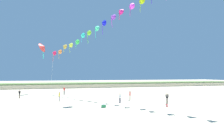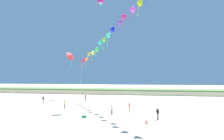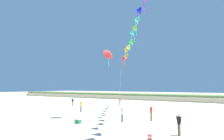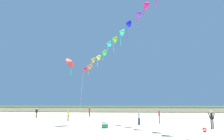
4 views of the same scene
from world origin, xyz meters
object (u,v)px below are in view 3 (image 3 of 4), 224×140
object	(u,v)px
large_kite_low_lead	(109,54)
beach_ball	(150,137)
person_far_center	(151,112)
person_near_right	(122,113)
person_far_right	(120,101)
beach_cooler	(78,121)
person_near_left	(179,123)
person_mid_center	(73,101)
person_far_left	(81,105)

from	to	relation	value
large_kite_low_lead	beach_ball	bearing A→B (deg)	-49.92
person_far_center	beach_ball	world-z (taller)	person_far_center
person_near_right	person_far_right	world-z (taller)	person_far_right
large_kite_low_lead	beach_cooler	world-z (taller)	large_kite_low_lead
person_near_left	person_near_right	distance (m)	6.96
large_kite_low_lead	person_mid_center	bearing A→B (deg)	-112.29
person_far_right	beach_cooler	distance (m)	17.56
person_far_left	person_far_center	size ratio (longest dim) A/B	0.97
person_mid_center	beach_cooler	world-z (taller)	person_mid_center
person_far_right	person_near_left	bearing A→B (deg)	-47.55
person_near_right	large_kite_low_lead	size ratio (longest dim) A/B	0.38
person_far_left	large_kite_low_lead	distance (m)	16.84
person_far_right	large_kite_low_lead	world-z (taller)	large_kite_low_lead
person_near_right	large_kite_low_lead	bearing A→B (deg)	128.06
person_near_left	person_far_left	distance (m)	16.75
large_kite_low_lead	person_far_center	bearing A→B (deg)	-43.72
beach_ball	person_near_left	bearing A→B (deg)	57.65
person_mid_center	person_far_center	distance (m)	20.03
person_far_right	person_far_left	bearing A→B (deg)	-93.36
person_far_right	beach_ball	bearing A→B (deg)	-53.78
person_far_left	person_far_right	world-z (taller)	person_far_right
person_mid_center	person_far_center	xyz separation A→B (m)	(18.59, -7.45, 0.04)
beach_cooler	person_far_right	bearing A→B (deg)	107.50
person_far_center	beach_cooler	bearing A→B (deg)	-137.37
person_near_right	beach_cooler	world-z (taller)	person_near_right
person_mid_center	person_far_right	size ratio (longest dim) A/B	0.91
person_near_left	person_mid_center	distance (m)	25.69
beach_cooler	person_near_left	bearing A→B (deg)	2.71
beach_ball	large_kite_low_lead	bearing A→B (deg)	130.08
person_near_left	large_kite_low_lead	xyz separation A→B (m)	(-19.63, 19.51, 9.73)
person_near_right	large_kite_low_lead	world-z (taller)	large_kite_low_lead
person_far_left	person_far_center	distance (m)	11.53
large_kite_low_lead	beach_ball	size ratio (longest dim) A/B	10.78
person_far_center	person_near_left	bearing A→B (deg)	-48.74
person_far_left	beach_ball	size ratio (longest dim) A/B	4.32
person_mid_center	person_far_left	world-z (taller)	person_far_left
person_mid_center	person_near_right	bearing A→B (deg)	-30.17
person_mid_center	beach_ball	bearing A→B (deg)	-33.84
person_far_center	beach_ball	distance (m)	7.37
person_mid_center	beach_cooler	xyz separation A→B (m)	(13.05, -12.55, -0.69)
person_far_right	person_far_center	world-z (taller)	person_far_right
person_far_right	person_far_center	distance (m)	15.88
beach_ball	person_far_left	bearing A→B (deg)	148.59
person_far_left	person_mid_center	bearing A→B (deg)	141.78
person_mid_center	person_far_right	distance (m)	8.83
person_near_left	person_mid_center	size ratio (longest dim) A/B	1.03
person_near_left	person_far_left	xyz separation A→B (m)	(-15.47, 6.43, -0.02)
person_far_center	person_far_right	bearing A→B (deg)	132.92
person_mid_center	beach_ball	world-z (taller)	person_mid_center
person_near_left	person_far_center	size ratio (longest dim) A/B	0.99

